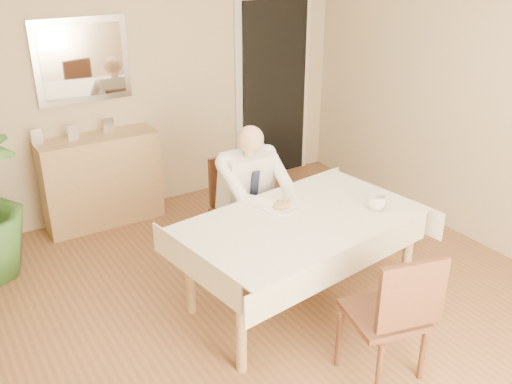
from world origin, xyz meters
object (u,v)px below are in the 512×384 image
seated_man (257,196)px  sideboard (101,180)px  dining_table (301,229)px  chair_near (394,312)px  chair_far (239,202)px  coffee_mug (377,202)px

seated_man → sideboard: 1.76m
dining_table → chair_near: (0.02, -0.93, -0.15)m
chair_far → seated_man: size_ratio=0.74×
chair_far → dining_table: bearing=-93.3°
chair_far → chair_near: bearing=-92.6°
dining_table → chair_far: 0.90m
chair_far → coffee_mug: bearing=-65.9°
seated_man → sideboard: (-0.78, 1.56, -0.25)m
dining_table → seated_man: bearing=82.3°
chair_far → sideboard: (-0.78, 1.27, -0.08)m
seated_man → chair_far: bearing=90.0°
chair_far → sideboard: chair_far is taller
dining_table → chair_near: size_ratio=2.01×
chair_near → sideboard: (-0.80, 3.08, -0.08)m
chair_far → chair_near: (0.02, -1.81, -0.00)m
seated_man → coffee_mug: seated_man is taller
dining_table → sideboard: bearing=102.3°
chair_near → coffee_mug: 0.97m
dining_table → chair_far: (0.00, 0.88, -0.15)m
sideboard → chair_far: bearing=-57.9°
chair_far → coffee_mug: size_ratio=6.74×
seated_man → chair_near: bearing=-89.2°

